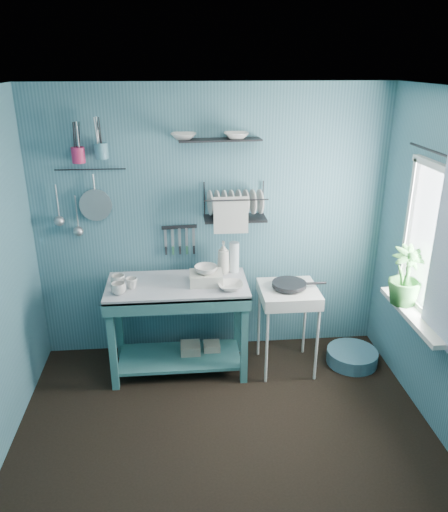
{
  "coord_description": "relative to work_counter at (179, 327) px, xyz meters",
  "views": [
    {
      "loc": [
        -0.29,
        -2.85,
        2.67
      ],
      "look_at": [
        0.05,
        0.85,
        1.2
      ],
      "focal_mm": 35.0,
      "sensor_mm": 36.0,
      "label": 1
    }
  ],
  "objects": [
    {
      "name": "floor",
      "position": [
        0.34,
        -1.09,
        -0.43
      ],
      "size": [
        3.2,
        3.2,
        0.0
      ],
      "primitive_type": "plane",
      "color": "black",
      "rests_on": "ground"
    },
    {
      "name": "ceiling",
      "position": [
        0.34,
        -1.09,
        2.07
      ],
      "size": [
        3.2,
        3.2,
        0.0
      ],
      "primitive_type": "plane",
      "rotation": [
        3.14,
        0.0,
        0.0
      ],
      "color": "silver",
      "rests_on": "ground"
    },
    {
      "name": "wall_back",
      "position": [
        0.34,
        0.41,
        0.82
      ],
      "size": [
        3.2,
        0.0,
        3.2
      ],
      "primitive_type": "plane",
      "rotation": [
        1.57,
        0.0,
        0.0
      ],
      "color": "#386472",
      "rests_on": "ground"
    },
    {
      "name": "wall_front",
      "position": [
        0.34,
        -2.59,
        0.82
      ],
      "size": [
        3.2,
        0.0,
        3.2
      ],
      "primitive_type": "plane",
      "rotation": [
        -1.57,
        0.0,
        0.0
      ],
      "color": "#386472",
      "rests_on": "ground"
    },
    {
      "name": "work_counter",
      "position": [
        0.0,
        0.0,
        0.0
      ],
      "size": [
        1.28,
        0.75,
        0.86
      ],
      "primitive_type": "cube",
      "rotation": [
        0.0,
        0.0,
        0.12
      ],
      "color": "#316868",
      "rests_on": "floor"
    },
    {
      "name": "mug_left",
      "position": [
        -0.48,
        -0.16,
        0.48
      ],
      "size": [
        0.12,
        0.12,
        0.1
      ],
      "primitive_type": "imported",
      "color": "beige",
      "rests_on": "work_counter"
    },
    {
      "name": "mug_mid",
      "position": [
        -0.38,
        -0.06,
        0.48
      ],
      "size": [
        0.14,
        0.14,
        0.09
      ],
      "primitive_type": "imported",
      "rotation": [
        0.0,
        0.0,
        0.52
      ],
      "color": "beige",
      "rests_on": "work_counter"
    },
    {
      "name": "mug_right",
      "position": [
        -0.5,
        0.0,
        0.48
      ],
      "size": [
        0.17,
        0.17,
        0.1
      ],
      "primitive_type": "imported",
      "rotation": [
        0.0,
        0.0,
        1.05
      ],
      "color": "beige",
      "rests_on": "work_counter"
    },
    {
      "name": "wash_tub",
      "position": [
        0.25,
        -0.02,
        0.48
      ],
      "size": [
        0.28,
        0.22,
        0.1
      ],
      "primitive_type": "cube",
      "color": "#BBB8AB",
      "rests_on": "work_counter"
    },
    {
      "name": "tub_bowl",
      "position": [
        0.25,
        -0.02,
        0.56
      ],
      "size": [
        0.2,
        0.19,
        0.06
      ],
      "primitive_type": "imported",
      "color": "beige",
      "rests_on": "wash_tub"
    },
    {
      "name": "soap_bottle",
      "position": [
        0.42,
        0.2,
        0.58
      ],
      "size": [
        0.11,
        0.12,
        0.3
      ],
      "primitive_type": "imported",
      "color": "#BBB8AB",
      "rests_on": "work_counter"
    },
    {
      "name": "water_bottle",
      "position": [
        0.52,
        0.22,
        0.57
      ],
      "size": [
        0.09,
        0.09,
        0.28
      ],
      "primitive_type": "cylinder",
      "color": "silver",
      "rests_on": "work_counter"
    },
    {
      "name": "counter_bowl",
      "position": [
        0.45,
        -0.15,
        0.46
      ],
      "size": [
        0.22,
        0.22,
        0.05
      ],
      "primitive_type": "imported",
      "color": "beige",
      "rests_on": "work_counter"
    },
    {
      "name": "hotplate_stand",
      "position": [
        0.97,
        -0.06,
        -0.03
      ],
      "size": [
        0.54,
        0.54,
        0.8
      ],
      "primitive_type": "cube",
      "rotation": [
        0.0,
        0.0,
        -0.08
      ],
      "color": "silver",
      "rests_on": "floor"
    },
    {
      "name": "frying_pan",
      "position": [
        0.97,
        -0.06,
        0.41
      ],
      "size": [
        0.3,
        0.3,
        0.03
      ],
      "primitive_type": "cylinder",
      "color": "black",
      "rests_on": "hotplate_stand"
    },
    {
      "name": "knife_strip",
      "position": [
        0.03,
        0.38,
        0.82
      ],
      "size": [
        0.32,
        0.04,
        0.03
      ],
      "primitive_type": "cube",
      "rotation": [
        0.0,
        0.0,
        0.08
      ],
      "color": "black",
      "rests_on": "wall_back"
    },
    {
      "name": "dish_rack",
      "position": [
        0.53,
        0.28,
        1.07
      ],
      "size": [
        0.58,
        0.32,
        0.32
      ],
      "primitive_type": "cube",
      "rotation": [
        0.0,
        0.0,
        -0.15
      ],
      "color": "black",
      "rests_on": "wall_back"
    },
    {
      "name": "upper_shelf",
      "position": [
        0.4,
        0.31,
        1.61
      ],
      "size": [
        0.71,
        0.22,
        0.01
      ],
      "primitive_type": "cube",
      "rotation": [
        0.0,
        0.0,
        0.06
      ],
      "color": "black",
      "rests_on": "wall_back"
    },
    {
      "name": "shelf_bowl_left",
      "position": [
        0.1,
        0.31,
        1.61
      ],
      "size": [
        0.23,
        0.23,
        0.05
      ],
      "primitive_type": "imported",
      "rotation": [
        0.0,
        0.0,
        -0.09
      ],
      "color": "beige",
      "rests_on": "upper_shelf"
    },
    {
      "name": "shelf_bowl_right",
      "position": [
        0.54,
        0.31,
        1.65
      ],
      "size": [
        0.22,
        0.22,
        0.05
      ],
      "primitive_type": "imported",
      "rotation": [
        0.0,
        0.0,
        -0.04
      ],
      "color": "beige",
      "rests_on": "upper_shelf"
    },
    {
      "name": "utensil_cup_magenta",
      "position": [
        -0.78,
        0.33,
        1.49
      ],
      "size": [
        0.11,
        0.11,
        0.13
      ],
      "primitive_type": "cylinder",
      "color": "#B3214E",
      "rests_on": "wall_back"
    },
    {
      "name": "utensil_cup_teal",
      "position": [
        -0.59,
        0.33,
        1.53
      ],
      "size": [
        0.11,
        0.11,
        0.13
      ],
      "primitive_type": "cylinder",
      "color": "teal",
      "rests_on": "wall_back"
    },
    {
      "name": "colander",
      "position": [
        -0.69,
        0.36,
        1.05
      ],
      "size": [
        0.28,
        0.03,
        0.28
      ],
      "primitive_type": "cylinder",
      "rotation": [
        1.54,
        0.0,
        0.0
      ],
      "color": "#9C9FA3",
      "rests_on": "wall_back"
    },
    {
      "name": "ladle_outer",
      "position": [
        -1.01,
        0.37,
        1.09
      ],
      "size": [
        0.01,
        0.01,
        0.3
      ],
      "primitive_type": "cylinder",
      "color": "#9C9FA3",
      "rests_on": "wall_back"
    },
    {
      "name": "ladle_inner",
      "position": [
        -0.86,
        0.37,
        0.99
      ],
      "size": [
        0.01,
        0.01,
        0.3
      ],
      "primitive_type": "cylinder",
      "color": "#9C9FA3",
      "rests_on": "wall_back"
    },
    {
      "name": "hook_rail",
      "position": [
        -0.71,
        0.38,
        1.36
      ],
      "size": [
        0.6,
        0.01,
        0.01
      ],
      "primitive_type": "cylinder",
      "rotation": [
        0.0,
        1.57,
        0.0
      ],
      "color": "black",
      "rests_on": "wall_back"
    },
    {
      "name": "window_glass",
      "position": [
        1.92,
        -0.64,
        0.97
      ],
      "size": [
        0.0,
        1.1,
        1.1
      ],
      "primitive_type": "plane",
      "rotation": [
        1.57,
        0.0,
        1.57
      ],
      "color": "white",
      "rests_on": "wall_right"
    },
    {
      "name": "windowsill",
      "position": [
        1.84,
        -0.64,
        0.38
      ],
      "size": [
        0.16,
        0.95,
        0.04
      ],
      "primitive_type": "cube",
      "color": "silver",
      "rests_on": "wall_right"
    },
    {
      "name": "curtain_rod",
      "position": [
        1.88,
        -0.64,
        1.62
      ],
      "size": [
        0.02,
        1.05,
        0.02
      ],
      "primitive_type": "cylinder",
      "rotation": [
        1.57,
        0.0,
        0.0
      ],
      "color": "black",
      "rests_on": "wall_right"
    },
    {
      "name": "potted_plant",
      "position": [
        1.81,
        -0.48,
        0.64
      ],
      "size": [
        0.28,
        0.28,
        0.48
      ],
      "primitive_type": "imported",
      "rotation": [
        0.0,
        0.0,
        0.05
      ],
      "color": "#265F26",
      "rests_on": "windowsill"
    },
    {
      "name": "storage_tin_large",
      "position": [
        0.1,
        0.05,
        -0.32
      ],
      "size": [
        0.18,
        0.18,
        0.22
      ],
      "primitive_type": "cube",
      "color": "gray",
      "rests_on": "floor"
    },
    {
      "name": "storage_tin_small",
      "position": [
        0.3,
        0.08,
        -0.33
      ],
      "size": [
        0.15,
        0.15,
        0.2
      ],
      "primitive_type": "cube",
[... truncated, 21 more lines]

